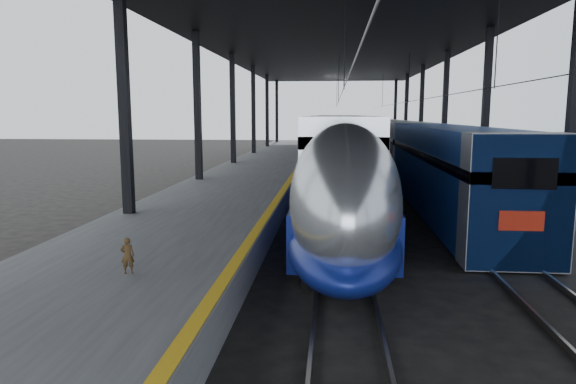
# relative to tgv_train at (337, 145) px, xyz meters

# --- Properties ---
(ground) EXTENTS (160.00, 160.00, 0.00)m
(ground) POSITION_rel_tgv_train_xyz_m (-2.00, -28.85, -2.11)
(ground) COLOR black
(ground) RESTS_ON ground
(platform) EXTENTS (6.00, 80.00, 1.00)m
(platform) POSITION_rel_tgv_train_xyz_m (-5.50, -8.85, -1.61)
(platform) COLOR #4C4C4F
(platform) RESTS_ON ground
(yellow_strip) EXTENTS (0.30, 80.00, 0.01)m
(yellow_strip) POSITION_rel_tgv_train_xyz_m (-2.70, -8.85, -1.11)
(yellow_strip) COLOR gold
(yellow_strip) RESTS_ON platform
(rails) EXTENTS (6.52, 80.00, 0.16)m
(rails) POSITION_rel_tgv_train_xyz_m (2.50, -8.85, -2.03)
(rails) COLOR slate
(rails) RESTS_ON ground
(canopy) EXTENTS (18.00, 75.00, 9.47)m
(canopy) POSITION_rel_tgv_train_xyz_m (-0.10, -8.85, 7.00)
(canopy) COLOR black
(canopy) RESTS_ON ground
(tgv_train) EXTENTS (3.15, 65.20, 4.52)m
(tgv_train) POSITION_rel_tgv_train_xyz_m (0.00, 0.00, 0.00)
(tgv_train) COLOR silver
(tgv_train) RESTS_ON ground
(second_train) EXTENTS (2.96, 56.05, 4.08)m
(second_train) POSITION_rel_tgv_train_xyz_m (5.00, 0.24, -0.05)
(second_train) COLOR navy
(second_train) RESTS_ON ground
(child) EXTENTS (0.35, 0.28, 0.83)m
(child) POSITION_rel_tgv_train_xyz_m (-4.98, -30.89, -0.70)
(child) COLOR #463017
(child) RESTS_ON platform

